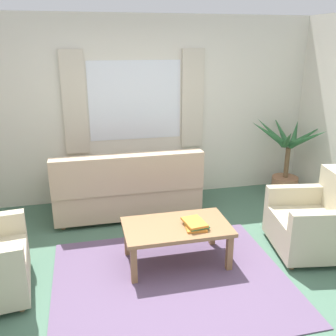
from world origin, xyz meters
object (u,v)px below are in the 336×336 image
Objects in this scene: coffee_table at (177,230)px; book_stack_on_table at (195,224)px; potted_plant at (286,161)px; couch at (127,189)px; armchair_right at (317,222)px.

book_stack_on_table reaches higher than coffee_table.
potted_plant is (1.88, 1.50, 0.08)m from book_stack_on_table.
coffee_table is 0.21m from book_stack_on_table.
book_stack_on_table is (0.18, -0.07, 0.09)m from coffee_table.
couch reaches higher than armchair_right.
armchair_right is 1.58m from coffee_table.
book_stack_on_table is at bearing -82.61° from armchair_right.
couch is 1.32m from coffee_table.
coffee_table is (0.36, -1.28, 0.01)m from couch.
couch is at bearing -176.50° from potted_plant.
armchair_right is 0.79× the size of potted_plant.
book_stack_on_table is (-1.40, 0.04, 0.12)m from armchair_right.
armchair_right reaches higher than book_stack_on_table.
couch is at bearing 105.60° from coffee_table.
coffee_table is at bearing 157.65° from book_stack_on_table.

